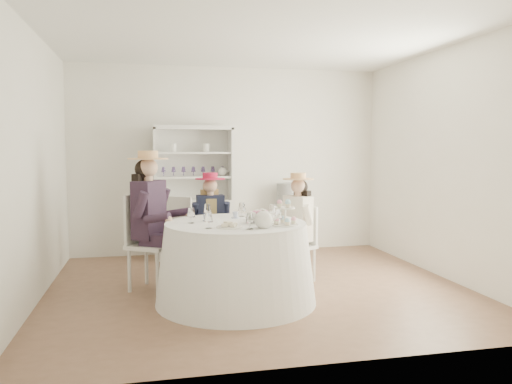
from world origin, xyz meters
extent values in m
plane|color=brown|center=(0.00, 0.00, 0.00)|extent=(4.50, 4.50, 0.00)
plane|color=white|center=(0.00, 0.00, 2.70)|extent=(4.50, 4.50, 0.00)
plane|color=silver|center=(0.00, 2.00, 1.35)|extent=(4.50, 0.00, 4.50)
plane|color=silver|center=(0.00, -2.00, 1.35)|extent=(4.50, 0.00, 4.50)
plane|color=silver|center=(-2.25, 0.00, 1.35)|extent=(0.00, 4.50, 4.50)
plane|color=silver|center=(2.25, 0.00, 1.35)|extent=(0.00, 4.50, 4.50)
cone|color=white|center=(-0.32, -0.43, 0.39)|extent=(1.59, 1.59, 0.78)
cylinder|color=white|center=(-0.32, -0.43, 0.79)|extent=(1.39, 1.39, 0.02)
cube|color=silver|center=(-0.54, 1.72, 0.41)|extent=(1.12, 0.51, 0.81)
cube|color=silver|center=(-0.54, 1.90, 1.31)|extent=(1.09, 0.14, 1.00)
cube|color=silver|center=(-0.54, 1.72, 1.81)|extent=(1.12, 0.51, 0.05)
cube|color=silver|center=(-1.07, 1.72, 1.31)|extent=(0.07, 0.41, 1.00)
cube|color=silver|center=(-0.02, 1.72, 1.31)|extent=(0.07, 0.41, 1.00)
cube|color=silver|center=(-0.54, 1.72, 1.13)|extent=(1.04, 0.45, 0.03)
cube|color=silver|center=(-0.54, 1.72, 1.47)|extent=(1.04, 0.45, 0.03)
sphere|color=white|center=(-0.13, 1.72, 1.20)|extent=(0.13, 0.13, 0.13)
cube|color=silver|center=(0.84, 1.75, 0.35)|extent=(0.58, 0.58, 0.69)
cylinder|color=black|center=(0.84, 1.75, 0.86)|extent=(0.37, 0.37, 0.33)
cube|color=silver|center=(-1.14, 0.19, 0.48)|extent=(0.59, 0.59, 0.04)
cylinder|color=silver|center=(-1.08, -0.05, 0.23)|extent=(0.04, 0.04, 0.47)
cylinder|color=silver|center=(-0.90, 0.25, 0.23)|extent=(0.04, 0.04, 0.47)
cylinder|color=silver|center=(-1.37, 0.13, 0.23)|extent=(0.04, 0.04, 0.47)
cylinder|color=silver|center=(-1.19, 0.42, 0.23)|extent=(0.04, 0.04, 0.47)
cube|color=silver|center=(-1.30, 0.29, 0.77)|extent=(0.24, 0.36, 0.53)
cube|color=black|center=(-1.16, 0.20, 0.87)|extent=(0.38, 0.44, 0.62)
cube|color=black|center=(-1.08, 0.04, 0.57)|extent=(0.38, 0.31, 0.13)
cylinder|color=black|center=(-0.95, -0.04, 0.25)|extent=(0.11, 0.11, 0.49)
cylinder|color=black|center=(-1.23, -0.01, 0.95)|extent=(0.21, 0.18, 0.29)
cube|color=black|center=(-0.98, 0.20, 0.57)|extent=(0.38, 0.31, 0.13)
cylinder|color=black|center=(-0.85, 0.13, 0.25)|extent=(0.11, 0.11, 0.49)
cylinder|color=black|center=(-1.00, 0.37, 0.95)|extent=(0.21, 0.18, 0.29)
cylinder|color=#D8A889|center=(-1.16, 0.20, 1.21)|extent=(0.10, 0.10, 0.09)
sphere|color=#D8A889|center=(-1.16, 0.20, 1.32)|extent=(0.20, 0.20, 0.20)
sphere|color=black|center=(-1.20, 0.23, 1.31)|extent=(0.20, 0.20, 0.20)
cube|color=black|center=(-1.23, 0.24, 1.06)|extent=(0.21, 0.26, 0.41)
cylinder|color=tan|center=(-1.16, 0.20, 1.42)|extent=(0.43, 0.43, 0.01)
cylinder|color=tan|center=(-1.16, 0.20, 1.46)|extent=(0.21, 0.21, 0.09)
cube|color=silver|center=(-0.44, 0.59, 0.40)|extent=(0.36, 0.36, 0.04)
cylinder|color=silver|center=(-0.58, 0.44, 0.19)|extent=(0.03, 0.03, 0.39)
cylinder|color=silver|center=(-0.30, 0.45, 0.19)|extent=(0.03, 0.03, 0.39)
cylinder|color=silver|center=(-0.59, 0.73, 0.19)|extent=(0.03, 0.03, 0.39)
cylinder|color=silver|center=(-0.31, 0.73, 0.19)|extent=(0.03, 0.03, 0.39)
cube|color=silver|center=(-0.45, 0.75, 0.63)|extent=(0.34, 0.03, 0.44)
cube|color=#1A1F35|center=(-0.44, 0.60, 0.72)|extent=(0.32, 0.18, 0.51)
cube|color=tan|center=(-0.44, 0.60, 0.72)|extent=(0.13, 0.20, 0.44)
cube|color=#1A1F35|center=(-0.52, 0.48, 0.47)|extent=(0.12, 0.30, 0.11)
cylinder|color=#1A1F35|center=(-0.52, 0.36, 0.20)|extent=(0.09, 0.09, 0.41)
cylinder|color=#1A1F35|center=(-0.63, 0.57, 0.78)|extent=(0.08, 0.15, 0.24)
cube|color=#1A1F35|center=(-0.36, 0.48, 0.47)|extent=(0.12, 0.30, 0.11)
cylinder|color=#1A1F35|center=(-0.36, 0.36, 0.20)|extent=(0.09, 0.09, 0.41)
cylinder|color=#1A1F35|center=(-0.26, 0.57, 0.78)|extent=(0.08, 0.15, 0.24)
cylinder|color=#D8A889|center=(-0.44, 0.60, 1.00)|extent=(0.08, 0.08, 0.07)
sphere|color=#D8A889|center=(-0.44, 0.60, 1.09)|extent=(0.17, 0.17, 0.17)
sphere|color=tan|center=(-0.44, 0.64, 1.08)|extent=(0.17, 0.17, 0.17)
cube|color=tan|center=(-0.45, 0.68, 0.87)|extent=(0.21, 0.07, 0.33)
cylinder|color=#BF1C43|center=(-0.44, 0.60, 1.17)|extent=(0.35, 0.35, 0.01)
cylinder|color=#BF1C43|center=(-0.44, 0.60, 1.21)|extent=(0.18, 0.18, 0.07)
cube|color=silver|center=(0.50, 0.19, 0.40)|extent=(0.48, 0.48, 0.04)
cylinder|color=silver|center=(0.30, 0.24, 0.20)|extent=(0.03, 0.03, 0.39)
cylinder|color=silver|center=(0.44, 0.00, 0.20)|extent=(0.03, 0.03, 0.39)
cylinder|color=silver|center=(0.55, 0.38, 0.20)|extent=(0.03, 0.03, 0.39)
cylinder|color=silver|center=(0.69, 0.13, 0.20)|extent=(0.03, 0.03, 0.39)
cube|color=silver|center=(0.64, 0.27, 0.64)|extent=(0.19, 0.31, 0.44)
cube|color=white|center=(0.51, 0.20, 0.73)|extent=(0.31, 0.37, 0.51)
cube|color=white|center=(0.37, 0.21, 0.47)|extent=(0.32, 0.25, 0.11)
cylinder|color=white|center=(0.26, 0.15, 0.20)|extent=(0.09, 0.09, 0.41)
cylinder|color=white|center=(0.39, 0.34, 0.79)|extent=(0.17, 0.14, 0.24)
cube|color=white|center=(0.44, 0.07, 0.47)|extent=(0.32, 0.25, 0.11)
cylinder|color=white|center=(0.33, 0.01, 0.20)|extent=(0.09, 0.09, 0.41)
cylinder|color=white|center=(0.57, 0.02, 0.79)|extent=(0.17, 0.14, 0.24)
cylinder|color=#D8A889|center=(0.51, 0.20, 1.00)|extent=(0.08, 0.08, 0.07)
sphere|color=#D8A889|center=(0.51, 0.20, 1.10)|extent=(0.17, 0.17, 0.17)
sphere|color=black|center=(0.55, 0.22, 1.09)|extent=(0.17, 0.17, 0.17)
cube|color=black|center=(0.57, 0.23, 0.88)|extent=(0.17, 0.22, 0.34)
cylinder|color=tan|center=(0.51, 0.20, 1.18)|extent=(0.36, 0.36, 0.01)
cylinder|color=tan|center=(0.51, 0.20, 1.22)|extent=(0.18, 0.18, 0.07)
cube|color=silver|center=(-0.69, 1.15, 0.43)|extent=(0.53, 0.53, 0.04)
cylinder|color=silver|center=(-0.48, 1.19, 0.21)|extent=(0.03, 0.03, 0.42)
cylinder|color=silver|center=(-0.73, 1.36, 0.21)|extent=(0.03, 0.03, 0.42)
cylinder|color=silver|center=(-0.66, 0.94, 0.21)|extent=(0.03, 0.03, 0.42)
cylinder|color=silver|center=(-0.91, 1.11, 0.21)|extent=(0.03, 0.03, 0.42)
cube|color=silver|center=(-0.79, 1.01, 0.69)|extent=(0.31, 0.23, 0.48)
imported|color=white|center=(-0.59, -0.28, 0.83)|extent=(0.08, 0.08, 0.06)
imported|color=white|center=(-0.27, -0.14, 0.83)|extent=(0.08, 0.08, 0.06)
imported|color=white|center=(-0.07, -0.27, 0.84)|extent=(0.12, 0.12, 0.07)
imported|color=white|center=(-0.14, -0.49, 0.82)|extent=(0.26, 0.26, 0.05)
sphere|color=#D66B97|center=(-0.05, -0.52, 0.88)|extent=(0.06, 0.06, 0.06)
sphere|color=white|center=(-0.06, -0.50, 0.88)|extent=(0.06, 0.06, 0.06)
sphere|color=#D66B97|center=(-0.08, -0.47, 0.88)|extent=(0.06, 0.06, 0.06)
sphere|color=white|center=(-0.12, -0.47, 0.88)|extent=(0.06, 0.06, 0.06)
sphere|color=#D66B97|center=(-0.14, -0.48, 0.88)|extent=(0.06, 0.06, 0.06)
sphere|color=white|center=(-0.16, -0.51, 0.88)|extent=(0.06, 0.06, 0.06)
sphere|color=#D66B97|center=(-0.16, -0.54, 0.88)|extent=(0.06, 0.06, 0.06)
sphere|color=white|center=(-0.14, -0.57, 0.88)|extent=(0.06, 0.06, 0.06)
sphere|color=#D66B97|center=(-0.12, -0.58, 0.88)|extent=(0.06, 0.06, 0.06)
sphere|color=white|center=(-0.08, -0.57, 0.88)|extent=(0.06, 0.06, 0.06)
sphere|color=#D66B97|center=(-0.06, -0.55, 0.88)|extent=(0.06, 0.06, 0.06)
sphere|color=white|center=(-0.13, -0.83, 0.88)|extent=(0.17, 0.17, 0.17)
cylinder|color=white|center=(-0.03, -0.83, 0.89)|extent=(0.10, 0.03, 0.08)
cylinder|color=white|center=(-0.13, -0.83, 0.96)|extent=(0.04, 0.04, 0.02)
cylinder|color=white|center=(-0.43, -0.74, 0.81)|extent=(0.24, 0.24, 0.01)
cube|color=beige|center=(-0.48, -0.76, 0.83)|extent=(0.06, 0.04, 0.03)
cube|color=beige|center=(-0.43, -0.74, 0.84)|extent=(0.06, 0.05, 0.03)
cube|color=beige|center=(-0.39, -0.72, 0.83)|extent=(0.07, 0.06, 0.03)
cube|color=beige|center=(-0.45, -0.70, 0.84)|extent=(0.07, 0.07, 0.03)
cube|color=beige|center=(-0.41, -0.78, 0.83)|extent=(0.06, 0.07, 0.03)
cylinder|color=white|center=(0.10, -0.72, 0.81)|extent=(0.25, 0.25, 0.01)
cylinder|color=white|center=(0.10, -0.72, 0.88)|extent=(0.02, 0.02, 0.17)
cylinder|color=white|center=(0.10, -0.72, 0.97)|extent=(0.19, 0.19, 0.01)
camera|label=1|loc=(-1.16, -5.24, 1.53)|focal=35.00mm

